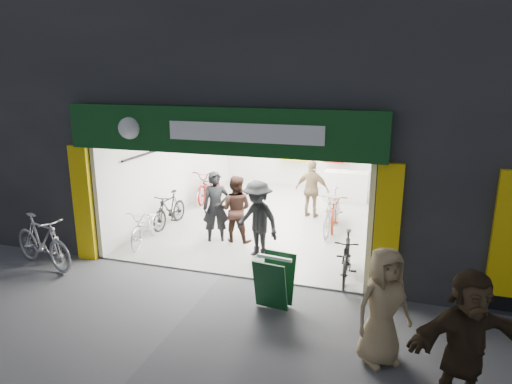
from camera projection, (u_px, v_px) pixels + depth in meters
The scene contains 17 objects.
ground at pixel (222, 275), 9.55m from camera, with size 60.00×60.00×0.00m, color #56565B.
building at pixel (314, 65), 12.79m from camera, with size 17.00×10.27×8.00m.
bike_left_front at pixel (147, 225), 11.27m from camera, with size 0.61×1.74×0.91m, color silver.
bike_left_midfront at pixel (169, 210), 12.43m from camera, with size 0.46×1.63×0.98m, color black.
bike_left_midback at pixel (209, 185), 14.97m from camera, with size 0.71×2.04×1.07m, color maroon.
bike_left_back at pixel (205, 190), 14.67m from camera, with size 0.43×1.54×0.93m, color silver.
bike_right_front at pixel (347, 257), 9.26m from camera, with size 0.46×1.64×0.98m, color black.
bike_right_mid at pixel (335, 209), 12.46m from camera, with size 0.66×1.90×1.00m, color #95290D.
bike_right_back at pixel (332, 211), 11.97m from camera, with size 0.55×1.95×1.17m, color #ABACB0.
parked_bike at pixel (43, 241), 9.85m from camera, with size 0.55×1.96×1.18m, color #BCBBC0.
customer_a at pixel (216, 208), 11.22m from camera, with size 0.66×0.43×1.80m, color black.
customer_b at pixel (236, 209), 11.24m from camera, with size 0.83×0.64×1.70m, color #372019.
customer_c at pixel (258, 220), 10.28m from camera, with size 1.17×0.67×1.81m, color black.
customer_d at pixel (312, 190), 13.11m from camera, with size 0.99×0.41×1.70m, color #82694B.
pedestrian_near at pixel (383, 307), 6.52m from camera, with size 0.86×0.56×1.77m, color #9C835A.
pedestrian_far at pixel (466, 340), 5.65m from camera, with size 1.71×0.54×1.85m, color #312416.
sandwich_board at pixel (274, 280), 8.16m from camera, with size 0.69×0.70×0.95m.
Camera 1 is at (3.33, -8.17, 4.14)m, focal length 32.00 mm.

